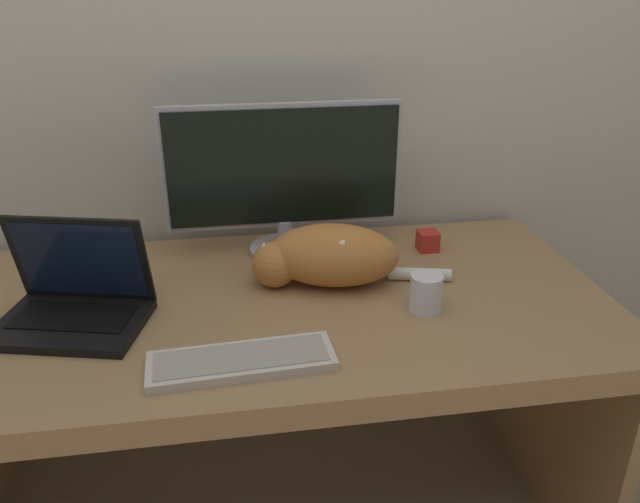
% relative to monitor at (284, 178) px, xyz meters
% --- Properties ---
extents(wall_back, '(6.40, 0.06, 2.60)m').
position_rel_monitor_xyz_m(wall_back, '(-0.09, 0.20, 0.37)').
color(wall_back, beige).
rests_on(wall_back, ground_plane).
extents(desk, '(1.67, 0.80, 0.72)m').
position_rel_monitor_xyz_m(desk, '(-0.09, -0.26, -0.36)').
color(desk, '#A37A4C').
rests_on(desk, ground_plane).
extents(monitor, '(0.63, 0.20, 0.41)m').
position_rel_monitor_xyz_m(monitor, '(0.00, 0.00, 0.00)').
color(monitor, '#B2B2B7').
rests_on(monitor, desk).
extents(laptop, '(0.36, 0.29, 0.24)m').
position_rel_monitor_xyz_m(laptop, '(-0.50, -0.29, -0.17)').
color(laptop, black).
rests_on(laptop, desk).
extents(external_keyboard, '(0.38, 0.14, 0.02)m').
position_rel_monitor_xyz_m(external_keyboard, '(-0.14, -0.52, -0.21)').
color(external_keyboard, beige).
rests_on(external_keyboard, desk).
extents(cat, '(0.50, 0.24, 0.15)m').
position_rel_monitor_xyz_m(cat, '(0.08, -0.20, -0.14)').
color(cat, '#C67A38').
rests_on(cat, desk).
extents(coffee_mug, '(0.07, 0.07, 0.09)m').
position_rel_monitor_xyz_m(coffee_mug, '(0.29, -0.36, -0.17)').
color(coffee_mug, white).
rests_on(coffee_mug, desk).
extents(small_toy, '(0.05, 0.05, 0.05)m').
position_rel_monitor_xyz_m(small_toy, '(0.40, -0.04, -0.19)').
color(small_toy, red).
rests_on(small_toy, desk).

